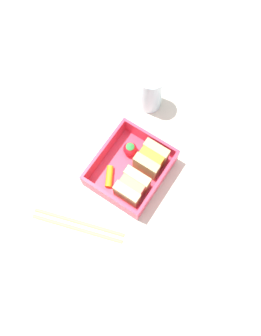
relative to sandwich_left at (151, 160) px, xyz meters
The scene contains 9 objects.
ground_plane 6.46cm from the sandwich_left, 37.49° to the right, with size 120.00×120.00×2.00cm, color beige.
bento_tray 5.37cm from the sandwich_left, 37.49° to the right, with size 15.41×13.40×1.20cm, color #E23450.
bento_rim 4.34cm from the sandwich_left, 37.49° to the right, with size 15.41×13.40×3.89cm.
sandwich_left is the anchor object (origin of this frame).
sandwich_center_left 6.81cm from the sandwich_left, ahead, with size 5.41×5.22×5.27cm.
strawberry_far_left 5.05cm from the sandwich_left, 89.42° to the right, with size 2.88×2.88×3.48cm.
carrot_stick_far_left 9.06cm from the sandwich_left, 37.08° to the right, with size 1.36×1.36×4.38cm, color orange.
chopstick_pair 19.41cm from the sandwich_left, 15.44° to the right, with size 7.55×18.28×0.70cm.
drinking_glass 14.97cm from the sandwich_left, 146.93° to the right, with size 5.21×5.21×9.77cm, color silver.
Camera 1 is at (17.88, 11.87, 64.72)cm, focal length 35.00 mm.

